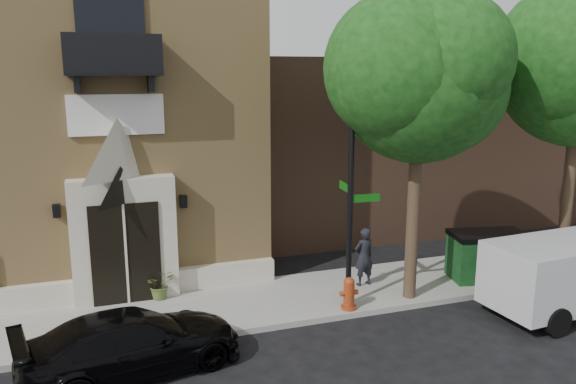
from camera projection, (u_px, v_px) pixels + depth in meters
name	position (u px, v px, depth m)	size (l,w,h in m)	color
ground	(183.00, 345.00, 12.46)	(120.00, 120.00, 0.00)	black
sidewalk	(214.00, 309.00, 14.15)	(42.00, 3.00, 0.15)	gray
church	(45.00, 113.00, 17.88)	(12.20, 11.01, 9.30)	tan
neighbour_building	(430.00, 137.00, 23.93)	(18.00, 8.00, 6.40)	brown
street_tree_left	(423.00, 75.00, 13.47)	(4.97, 4.38, 7.77)	#38281C
black_sedan	(133.00, 343.00, 11.20)	(1.79, 4.39, 1.27)	black
street_sign	(351.00, 201.00, 13.76)	(0.84, 0.86, 5.31)	black
fire_hydrant	(349.00, 293.00, 13.90)	(0.47, 0.38, 0.83)	#933313
dumpster	(487.00, 255.00, 15.93)	(2.28, 1.60, 1.36)	black
planter	(160.00, 284.00, 14.57)	(0.71, 0.61, 0.78)	#52652E
pedestrian_near	(364.00, 257.00, 15.41)	(0.59, 0.39, 1.63)	black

